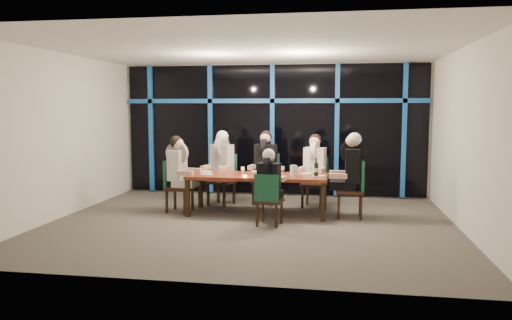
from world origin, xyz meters
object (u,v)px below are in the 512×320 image
Objects in this scene: diner_far_left at (221,157)px; chair_near_mid at (268,197)px; wine_bottle at (316,169)px; diner_end_left at (179,163)px; dining_table at (258,178)px; diner_near_mid at (269,175)px; diner_end_right at (351,163)px; chair_far_mid at (266,176)px; diner_far_right at (314,160)px; chair_far_right at (315,179)px; water_pitcher at (293,171)px; diner_far_mid at (265,157)px; chair_end_right at (355,186)px; chair_end_left at (175,183)px; chair_far_left at (223,176)px.

chair_near_mid is at bearing -35.52° from diner_far_left.
diner_end_left is at bearing 178.79° from wine_bottle.
diner_near_mid reaches higher than dining_table.
diner_near_mid is (-1.37, -0.83, -0.15)m from diner_end_right.
chair_far_mid is 1.19× the size of diner_near_mid.
diner_far_right is at bearing 38.97° from dining_table.
diner_end_left reaches higher than chair_far_right.
water_pitcher is at bearing -96.41° from diner_far_right.
diner_far_mid is at bearing -121.12° from diner_end_right.
chair_far_right is 0.41m from diner_far_right.
diner_near_mid reaches higher than chair_end_right.
chair_far_mid is at bearing -123.42° from diner_end_right.
chair_end_right is (0.77, -0.95, 0.03)m from chair_far_right.
wine_bottle is (0.08, -0.93, -0.08)m from diner_far_right.
chair_far_mid is at bearing 176.88° from diner_far_right.
chair_end_left is 3.41m from chair_end_right.
diner_far_mid is (0.86, 0.15, 0.41)m from chair_far_left.
dining_table is 7.40× the size of wine_bottle.
diner_far_right reaches higher than chair_far_right.
chair_far_mid is at bearing 132.42° from wine_bottle.
diner_far_mid reaches higher than chair_end_left.
diner_far_left is at bearing -166.84° from diner_far_right.
diner_end_right is (3.32, -0.00, 0.45)m from chair_end_left.
diner_end_left reaches higher than water_pitcher.
diner_end_left is 2.62m from wine_bottle.
chair_near_mid is 1.95m from diner_far_right.
diner_end_right is (3.24, 0.01, 0.06)m from diner_end_left.
diner_far_left is (-0.90, -0.32, 0.41)m from chair_far_mid.
chair_end_right is 1.08× the size of diner_far_right.
wine_bottle is (1.10, -1.10, -0.11)m from diner_far_mid.
chair_end_right is 4.91× the size of water_pitcher.
diner_far_left is at bearing 139.12° from dining_table.
chair_far_left is at bearing 167.18° from water_pitcher.
chair_end_left is 2.32m from water_pitcher.
wine_bottle is at bearing -85.05° from diner_end_left.
chair_end_right is 1.21× the size of diner_near_mid.
chair_end_right is at bearing 28.61° from water_pitcher.
diner_far_left is (-1.93, -0.13, 0.43)m from chair_far_right.
chair_near_mid is at bearing -94.31° from water_pitcher.
chair_far_mid is 0.98× the size of chair_end_right.
diner_near_mid reaches higher than water_pitcher.
diner_end_right is at bearing -83.72° from diner_end_left.
water_pitcher is (-0.33, -1.01, -0.11)m from diner_far_right.
diner_end_right reaches higher than chair_far_left.
dining_table is 0.74m from water_pitcher.
chair_far_mid is 1.03× the size of diner_far_left.
chair_far_right is at bearing 41.23° from dining_table.
chair_near_mid is 0.92× the size of diner_end_left.
chair_far_right is at bearing -101.79° from chair_near_mid.
chair_far_mid is 2.12m from chair_end_right.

